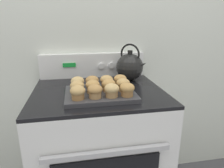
{
  "coord_description": "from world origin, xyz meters",
  "views": [
    {
      "loc": [
        -0.12,
        -0.75,
        1.26
      ],
      "look_at": [
        0.06,
        0.23,
        0.95
      ],
      "focal_mm": 32.0,
      "sensor_mm": 36.0,
      "label": 1
    }
  ],
  "objects_px": {
    "muffin_r0_c3": "(127,89)",
    "muffin_r2_c3": "(120,80)",
    "muffin_r1_c3": "(123,84)",
    "muffin_r2_c0": "(78,82)",
    "muffin_r0_c0": "(78,92)",
    "muffin_r1_c0": "(77,87)",
    "muffin_r1_c2": "(109,85)",
    "muffin_r0_c1": "(95,91)",
    "muffin_pan": "(101,94)",
    "muffin_r0_c2": "(112,90)",
    "muffin_r2_c1": "(92,82)",
    "muffin_r1_c1": "(93,86)",
    "tea_kettle": "(130,67)",
    "stove_range": "(99,154)",
    "muffin_r2_c2": "(107,81)"
  },
  "relations": [
    {
      "from": "muffin_r0_c3",
      "to": "muffin_r1_c0",
      "type": "xyz_separation_m",
      "value": [
        -0.24,
        0.08,
        0.0
      ]
    },
    {
      "from": "muffin_r1_c2",
      "to": "muffin_r2_c3",
      "type": "bearing_deg",
      "value": 45.14
    },
    {
      "from": "muffin_r0_c3",
      "to": "muffin_r1_c1",
      "type": "height_order",
      "value": "same"
    },
    {
      "from": "muffin_r1_c1",
      "to": "muffin_r1_c3",
      "type": "xyz_separation_m",
      "value": [
        0.16,
        0.0,
        0.0
      ]
    },
    {
      "from": "muffin_r0_c0",
      "to": "muffin_r0_c3",
      "type": "height_order",
      "value": "same"
    },
    {
      "from": "muffin_r1_c0",
      "to": "muffin_r2_c1",
      "type": "xyz_separation_m",
      "value": [
        0.08,
        0.08,
        0.0
      ]
    },
    {
      "from": "muffin_pan",
      "to": "muffin_r0_c1",
      "type": "xyz_separation_m",
      "value": [
        -0.04,
        -0.08,
        0.05
      ]
    },
    {
      "from": "muffin_r0_c0",
      "to": "muffin_r2_c2",
      "type": "bearing_deg",
      "value": 44.56
    },
    {
      "from": "muffin_r0_c0",
      "to": "muffin_r1_c1",
      "type": "distance_m",
      "value": 0.11
    },
    {
      "from": "muffin_pan",
      "to": "muffin_r2_c1",
      "type": "xyz_separation_m",
      "value": [
        -0.04,
        0.08,
        0.05
      ]
    },
    {
      "from": "muffin_r2_c1",
      "to": "muffin_r2_c2",
      "type": "distance_m",
      "value": 0.08
    },
    {
      "from": "stove_range",
      "to": "muffin_r2_c0",
      "type": "bearing_deg",
      "value": -166.98
    },
    {
      "from": "muffin_r1_c1",
      "to": "muffin_r2_c3",
      "type": "xyz_separation_m",
      "value": [
        0.16,
        0.08,
        0.0
      ]
    },
    {
      "from": "muffin_r2_c2",
      "to": "tea_kettle",
      "type": "xyz_separation_m",
      "value": [
        0.18,
        0.18,
        0.04
      ]
    },
    {
      "from": "muffin_r0_c1",
      "to": "muffin_r1_c0",
      "type": "xyz_separation_m",
      "value": [
        -0.08,
        0.07,
        0.0
      ]
    },
    {
      "from": "muffin_r1_c3",
      "to": "muffin_r2_c2",
      "type": "bearing_deg",
      "value": 133.34
    },
    {
      "from": "muffin_r1_c1",
      "to": "muffin_r1_c3",
      "type": "distance_m",
      "value": 0.16
    },
    {
      "from": "muffin_r0_c1",
      "to": "muffin_r2_c1",
      "type": "xyz_separation_m",
      "value": [
        0.0,
        0.16,
        0.0
      ]
    },
    {
      "from": "stove_range",
      "to": "tea_kettle",
      "type": "relative_size",
      "value": 3.68
    },
    {
      "from": "muffin_pan",
      "to": "muffin_r2_c3",
      "type": "relative_size",
      "value": 4.97
    },
    {
      "from": "stove_range",
      "to": "muffin_pan",
      "type": "distance_m",
      "value": 0.47
    },
    {
      "from": "muffin_r2_c0",
      "to": "muffin_r2_c3",
      "type": "height_order",
      "value": "same"
    },
    {
      "from": "muffin_r2_c0",
      "to": "tea_kettle",
      "type": "bearing_deg",
      "value": 27.35
    },
    {
      "from": "muffin_r0_c2",
      "to": "muffin_r2_c1",
      "type": "xyz_separation_m",
      "value": [
        -0.08,
        0.16,
        0.0
      ]
    },
    {
      "from": "stove_range",
      "to": "muffin_r1_c3",
      "type": "relative_size",
      "value": 12.22
    },
    {
      "from": "muffin_r1_c3",
      "to": "muffin_r2_c0",
      "type": "distance_m",
      "value": 0.25
    },
    {
      "from": "muffin_pan",
      "to": "muffin_r2_c2",
      "type": "distance_m",
      "value": 0.1
    },
    {
      "from": "muffin_r0_c0",
      "to": "muffin_r1_c0",
      "type": "height_order",
      "value": "same"
    },
    {
      "from": "muffin_r0_c3",
      "to": "muffin_r2_c3",
      "type": "relative_size",
      "value": 1.0
    },
    {
      "from": "stove_range",
      "to": "muffin_r0_c3",
      "type": "relative_size",
      "value": 12.22
    },
    {
      "from": "muffin_r0_c0",
      "to": "muffin_r2_c0",
      "type": "distance_m",
      "value": 0.16
    },
    {
      "from": "muffin_pan",
      "to": "muffin_r0_c2",
      "type": "xyz_separation_m",
      "value": [
        0.04,
        -0.08,
        0.05
      ]
    },
    {
      "from": "muffin_r0_c0",
      "to": "muffin_r0_c1",
      "type": "bearing_deg",
      "value": 2.64
    },
    {
      "from": "stove_range",
      "to": "muffin_r0_c3",
      "type": "distance_m",
      "value": 0.55
    },
    {
      "from": "stove_range",
      "to": "muffin_r0_c2",
      "type": "relative_size",
      "value": 12.22
    },
    {
      "from": "muffin_r0_c0",
      "to": "muffin_r2_c0",
      "type": "xyz_separation_m",
      "value": [
        0.0,
        0.16,
        0.0
      ]
    },
    {
      "from": "muffin_r1_c2",
      "to": "muffin_r0_c1",
      "type": "bearing_deg",
      "value": -136.09
    },
    {
      "from": "muffin_pan",
      "to": "muffin_r0_c0",
      "type": "bearing_deg",
      "value": -145.91
    },
    {
      "from": "muffin_r1_c0",
      "to": "muffin_r2_c3",
      "type": "bearing_deg",
      "value": 18.61
    },
    {
      "from": "muffin_r0_c2",
      "to": "tea_kettle",
      "type": "height_order",
      "value": "tea_kettle"
    },
    {
      "from": "muffin_r1_c0",
      "to": "muffin_r2_c3",
      "type": "relative_size",
      "value": 1.0
    },
    {
      "from": "muffin_r0_c3",
      "to": "muffin_r2_c0",
      "type": "xyz_separation_m",
      "value": [
        -0.24,
        0.16,
        0.0
      ]
    },
    {
      "from": "muffin_r0_c1",
      "to": "muffin_r2_c0",
      "type": "relative_size",
      "value": 1.0
    },
    {
      "from": "muffin_r1_c0",
      "to": "muffin_r1_c1",
      "type": "distance_m",
      "value": 0.08
    },
    {
      "from": "muffin_r0_c0",
      "to": "muffin_r2_c0",
      "type": "bearing_deg",
      "value": 89.11
    },
    {
      "from": "muffin_r0_c2",
      "to": "muffin_r1_c0",
      "type": "height_order",
      "value": "same"
    },
    {
      "from": "muffin_r1_c1",
      "to": "muffin_r0_c1",
      "type": "bearing_deg",
      "value": -86.64
    },
    {
      "from": "muffin_r2_c0",
      "to": "muffin_pan",
      "type": "bearing_deg",
      "value": -34.08
    },
    {
      "from": "muffin_pan",
      "to": "muffin_r0_c1",
      "type": "distance_m",
      "value": 0.1
    },
    {
      "from": "muffin_pan",
      "to": "muffin_r1_c1",
      "type": "xyz_separation_m",
      "value": [
        -0.04,
        -0.0,
        0.05
      ]
    }
  ]
}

